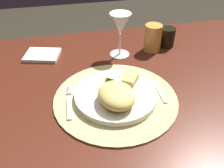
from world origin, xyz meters
TOP-DOWN VIEW (x-y plane):
  - dining_table at (0.00, 0.00)m, footprint 1.47×0.84m
  - placemat at (-0.03, -0.07)m, footprint 0.37×0.37m
  - dinner_plate at (-0.03, -0.07)m, footprint 0.24×0.24m
  - pasta_serving at (-0.04, -0.11)m, footprint 0.11×0.13m
  - salad_greens at (-0.02, -0.03)m, footprint 0.06×0.10m
  - bread_piece at (0.02, -0.02)m, footprint 0.07×0.07m
  - fork at (-0.17, -0.06)m, footprint 0.02×0.16m
  - spoon at (0.11, -0.04)m, footprint 0.02×0.12m
  - napkin at (-0.24, 0.24)m, footprint 0.15×0.13m
  - wine_glass at (0.05, 0.19)m, footprint 0.08×0.08m
  - amber_tumbler at (0.18, 0.20)m, footprint 0.07×0.07m
  - dark_tumbler at (0.25, 0.22)m, footprint 0.06×0.06m

SIDE VIEW (x-z plane):
  - dining_table at x=0.00m, z-range 0.21..0.94m
  - placemat at x=-0.03m, z-range 0.73..0.73m
  - napkin at x=-0.24m, z-range 0.73..0.74m
  - spoon at x=0.11m, z-range 0.73..0.74m
  - fork at x=-0.17m, z-range 0.73..0.74m
  - dinner_plate at x=-0.03m, z-range 0.73..0.75m
  - salad_greens at x=-0.02m, z-range 0.75..0.77m
  - bread_piece at x=0.02m, z-range 0.75..0.77m
  - dark_tumbler at x=0.25m, z-range 0.73..0.80m
  - pasta_serving at x=-0.04m, z-range 0.75..0.80m
  - amber_tumbler at x=0.18m, z-range 0.73..0.83m
  - wine_glass at x=0.05m, z-range 0.76..0.93m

